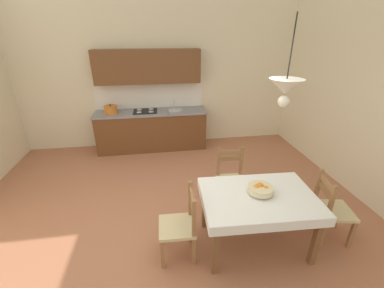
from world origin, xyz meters
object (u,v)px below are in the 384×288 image
Objects in this scene: dining_chair_tv_side at (180,225)px; dining_chair_window_side at (331,210)px; fruit_bowl at (260,189)px; dining_table at (258,204)px; kitchen_cabinetry at (151,113)px; pendant_lamp at (286,88)px; dining_chair_kitchen_side at (231,179)px.

dining_chair_window_side is at bearing -0.42° from dining_chair_tv_side.
fruit_bowl is at bearing 3.68° from dining_chair_tv_side.
dining_table is 1.01m from dining_chair_window_side.
kitchen_cabinetry reaches higher than fruit_bowl.
pendant_lamp is (0.99, -0.12, 1.62)m from dining_chair_tv_side.
fruit_bowl is at bearing 95.68° from pendant_lamp.
kitchen_cabinetry is 8.22× the size of fruit_bowl.
pendant_lamp reaches higher than dining_table.
dining_table is 1.51× the size of dining_chair_tv_side.
dining_chair_tv_side is at bearing 179.58° from dining_chair_window_side.
dining_chair_kitchen_side is (0.89, 0.87, 0.00)m from dining_chair_tv_side.
pendant_lamp is at bearing -72.54° from dining_table.
pendant_lamp reaches higher than dining_chair_tv_side.
dining_chair_window_side is 1.04m from fruit_bowl.
dining_chair_tv_side is at bearing -176.32° from fruit_bowl.
kitchen_cabinetry is 2.66m from dining_chair_kitchen_side.
dining_chair_tv_side is at bearing -178.75° from dining_table.
dining_table is 1.44m from pendant_lamp.
fruit_bowl is (-0.97, 0.08, 0.37)m from dining_chair_window_side.
kitchen_cabinetry is at bearing 111.39° from pendant_lamp.
dining_chair_tv_side is at bearing -84.46° from kitchen_cabinetry.
fruit_bowl is at bearing -67.76° from kitchen_cabinetry.
kitchen_cabinetry reaches higher than dining_chair_window_side.
kitchen_cabinetry is at bearing 112.24° from fruit_bowl.
dining_table is at bearing -68.44° from kitchen_cabinetry.
dining_table is 1.74× the size of pendant_lamp.
pendant_lamp reaches higher than dining_chair_window_side.
pendant_lamp is (1.31, -3.34, 1.20)m from kitchen_cabinetry.
dining_table is 0.87m from dining_chair_kitchen_side.
pendant_lamp reaches higher than fruit_bowl.
pendant_lamp is (0.11, -0.99, 1.62)m from dining_chair_kitchen_side.
kitchen_cabinetry is 3.44m from dining_table.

